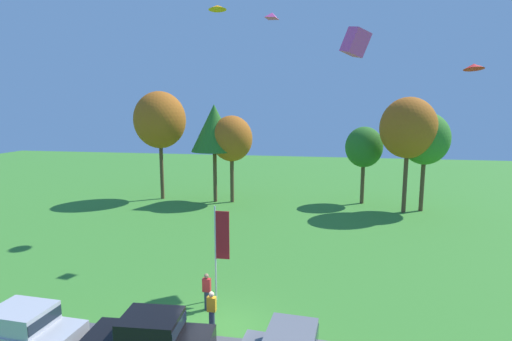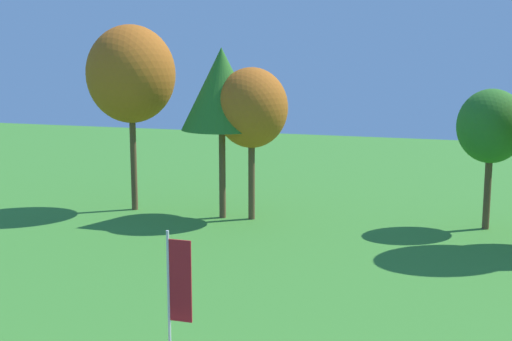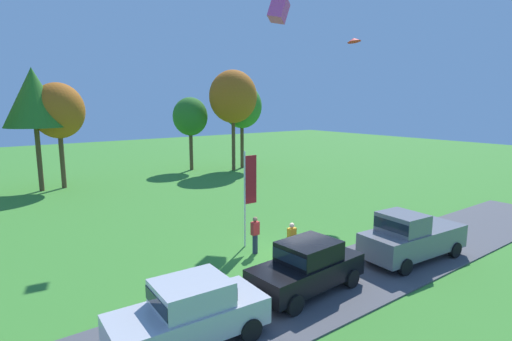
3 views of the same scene
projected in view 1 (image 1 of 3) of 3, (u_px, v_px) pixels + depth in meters
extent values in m
plane|color=#3D842D|center=(217.00, 331.00, 16.23)|extent=(120.00, 120.00, 0.00)
cube|color=#B7B7BC|center=(21.00, 336.00, 14.53)|extent=(4.49, 2.02, 0.80)
cube|color=#B7B7BC|center=(22.00, 317.00, 14.39)|extent=(2.08, 1.74, 0.70)
cube|color=#19232D|center=(22.00, 317.00, 14.39)|extent=(2.12, 1.71, 0.38)
cylinder|color=black|center=(7.00, 328.00, 15.75)|extent=(0.69, 0.27, 0.68)
cylinder|color=black|center=(73.00, 338.00, 15.07)|extent=(0.69, 0.27, 0.68)
cube|color=black|center=(151.00, 325.00, 13.85)|extent=(2.10, 1.76, 0.70)
cube|color=#19232D|center=(151.00, 325.00, 13.85)|extent=(2.13, 1.73, 0.38)
cylinder|color=black|center=(120.00, 338.00, 15.05)|extent=(0.69, 0.28, 0.68)
cube|color=slate|center=(291.00, 341.00, 12.46)|extent=(1.63, 1.87, 0.80)
cube|color=#19232D|center=(291.00, 341.00, 12.46)|extent=(1.66, 1.84, 0.44)
cylinder|color=#2D334C|center=(207.00, 300.00, 17.93)|extent=(0.24, 0.24, 0.88)
cube|color=red|center=(207.00, 285.00, 17.82)|extent=(0.36, 0.22, 0.60)
sphere|color=#9E7051|center=(206.00, 276.00, 17.75)|extent=(0.22, 0.22, 0.22)
cylinder|color=#2D334C|center=(212.00, 321.00, 16.20)|extent=(0.24, 0.24, 0.88)
cube|color=orange|center=(212.00, 304.00, 16.08)|extent=(0.36, 0.22, 0.60)
sphere|color=beige|center=(211.00, 294.00, 16.02)|extent=(0.22, 0.22, 0.22)
cylinder|color=brown|center=(162.00, 171.00, 39.60)|extent=(0.36, 0.36, 5.58)
ellipsoid|color=#B25B19|center=(160.00, 120.00, 38.81)|extent=(5.03, 5.03, 5.53)
cylinder|color=brown|center=(215.00, 177.00, 38.37)|extent=(0.36, 0.36, 4.92)
cone|color=#2D7023|center=(214.00, 128.00, 37.64)|extent=(4.43, 4.43, 4.43)
cylinder|color=brown|center=(232.00, 180.00, 38.29)|extent=(0.36, 0.36, 4.37)
ellipsoid|color=#B25B19|center=(232.00, 139.00, 37.67)|extent=(3.93, 3.93, 4.33)
cylinder|color=brown|center=(362.00, 183.00, 37.77)|extent=(0.36, 0.36, 3.84)
ellipsoid|color=#2D7023|center=(364.00, 147.00, 37.23)|extent=(3.45, 3.45, 3.80)
cylinder|color=brown|center=(405.00, 183.00, 34.41)|extent=(0.36, 0.36, 5.22)
ellipsoid|color=#B25B19|center=(408.00, 128.00, 33.68)|extent=(4.70, 4.70, 5.17)
cylinder|color=brown|center=(422.00, 186.00, 34.94)|extent=(0.36, 0.36, 4.55)
ellipsoid|color=#387F28|center=(425.00, 139.00, 34.30)|extent=(4.09, 4.09, 4.50)
cylinder|color=silver|center=(216.00, 254.00, 18.59)|extent=(0.08, 0.08, 4.57)
cube|color=red|center=(223.00, 235.00, 18.39)|extent=(0.64, 0.04, 2.28)
pyramid|color=#EA4C9E|center=(272.00, 16.00, 24.32)|extent=(1.02, 1.01, 0.41)
cone|color=orange|center=(217.00, 7.00, 28.85)|extent=(1.79, 1.80, 0.41)
cone|color=red|center=(474.00, 66.00, 18.74)|extent=(1.06, 1.08, 0.39)
cube|color=#EA4C9E|center=(355.00, 42.00, 20.94)|extent=(1.68, 1.30, 1.69)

